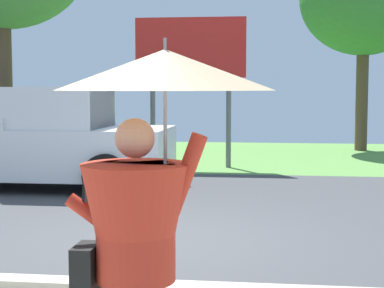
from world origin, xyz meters
The scene contains 4 objects.
ground_plane centered at (0.00, 2.95, -0.05)m, with size 40.00×22.00×0.20m.
monk_pedestrian centered at (0.72, -4.13, 1.18)m, with size 1.18×1.18×2.13m.
pickup_truck centered at (-3.03, 3.78, 0.87)m, with size 5.20×2.28×1.88m.
roadside_billboard centered at (-0.49, 7.20, 2.55)m, with size 2.60×0.12×3.50m.
Camera 1 is at (1.41, -7.48, 1.86)m, focal length 58.87 mm.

